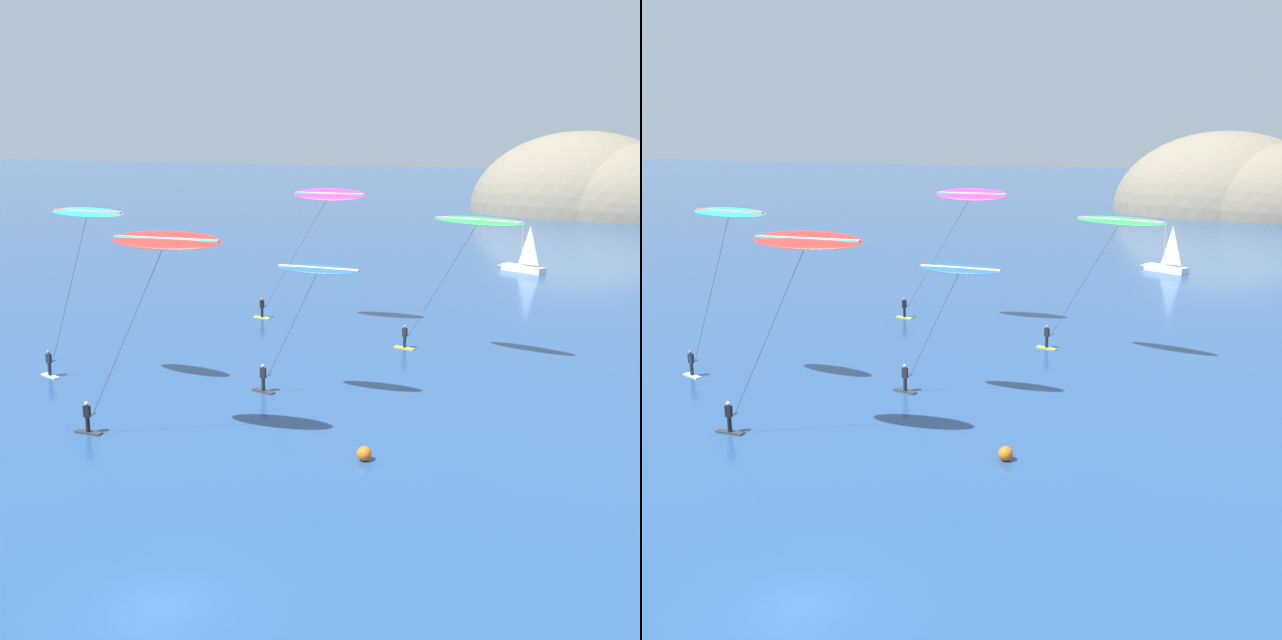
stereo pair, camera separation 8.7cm
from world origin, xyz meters
The scene contains 9 objects.
ground_plane centered at (0.00, 0.00, 0.00)m, with size 600.00×600.00×0.00m, color navy.
headland_island centered at (-0.14, 137.38, 0.00)m, with size 48.52×33.73×29.72m.
sailboat_near centered at (-1.13, 68.82, 0.64)m, with size 5.81×3.27×5.70m.
kitesurfer_green centered at (1.91, 32.70, 8.71)m, with size 9.08×2.42×9.71m.
kitesurfer_red centered at (-7.89, 11.92, 9.54)m, with size 8.57×2.24×10.59m.
kitesurfer_cyan centered at (-17.36, 17.84, 9.73)m, with size 7.57×1.75×10.80m.
kitesurfer_magenta centered at (-11.03, 38.10, 9.64)m, with size 9.58×1.81×10.79m.
kitesurfer_blue centered at (-4.22, 21.09, 6.93)m, with size 6.82×1.41×7.87m.
marker_buoy centered at (1.72, 13.95, 0.35)m, with size 0.70×0.70×0.70m, color orange.
Camera 1 is at (14.22, -18.97, 15.22)m, focal length 45.00 mm.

